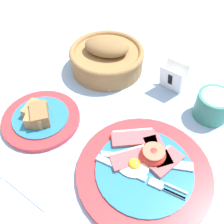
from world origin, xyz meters
The scene contains 8 objects.
ground_plane centered at (0.00, 0.00, 0.00)m, with size 3.00×3.00×0.00m, color #93B2DB.
breakfast_plate centered at (0.09, 0.02, 0.01)m, with size 0.27×0.27×0.04m.
bread_plate centered at (-0.17, 0.00, 0.01)m, with size 0.18×0.18×0.05m.
sugar_cup centered at (0.15, 0.24, 0.03)m, with size 0.08×0.08×0.06m.
bread_basket centered at (-0.15, 0.25, 0.04)m, with size 0.20×0.20×0.10m.
number_card centered at (0.03, 0.27, 0.04)m, with size 0.06×0.05×0.07m.
teaspoon_by_saucer centered at (-0.10, 0.18, 0.01)m, with size 0.12×0.17×0.01m.
fork_on_cloth centered at (-0.11, -0.14, 0.00)m, with size 0.19×0.02×0.01m.
Camera 1 is at (0.18, -0.23, 0.47)m, focal length 42.00 mm.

